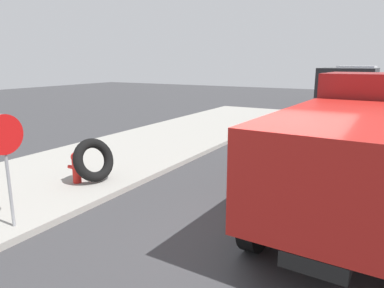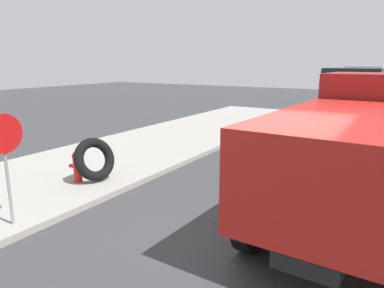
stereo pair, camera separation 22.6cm
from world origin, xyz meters
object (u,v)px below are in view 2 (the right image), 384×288
object	(u,v)px
dump_truck_red	(360,145)
dump_truck_blue	(360,94)
loose_tire	(95,159)
fire_hydrant	(78,166)
dump_truck_gray	(368,84)
stop_sign	(5,149)

from	to	relation	value
dump_truck_red	dump_truck_blue	distance (m)	12.87
dump_truck_red	dump_truck_blue	world-z (taller)	same
loose_tire	dump_truck_red	world-z (taller)	dump_truck_red
loose_tire	dump_truck_blue	xyz separation A→B (m)	(14.25, -4.79, 0.87)
fire_hydrant	dump_truck_blue	size ratio (longest dim) A/B	0.12
dump_truck_gray	loose_tire	bearing A→B (deg)	170.48
fire_hydrant	stop_sign	xyz separation A→B (m)	(-2.44, -0.92, 1.09)
stop_sign	dump_truck_red	size ratio (longest dim) A/B	0.31
loose_tire	dump_truck_blue	world-z (taller)	dump_truck_blue
loose_tire	dump_truck_gray	size ratio (longest dim) A/B	0.16
fire_hydrant	dump_truck_gray	size ratio (longest dim) A/B	0.12
fire_hydrant	dump_truck_red	distance (m)	6.87
dump_truck_red	dump_truck_blue	xyz separation A→B (m)	(12.79, 1.45, 0.00)
dump_truck_blue	dump_truck_red	bearing A→B (deg)	-173.55
loose_tire	dump_truck_blue	distance (m)	15.05
dump_truck_red	dump_truck_gray	bearing A→B (deg)	5.06
fire_hydrant	dump_truck_gray	xyz separation A→B (m)	(25.13, -4.49, 1.02)
fire_hydrant	stop_sign	bearing A→B (deg)	-159.35
dump_truck_red	dump_truck_gray	distance (m)	23.46
stop_sign	dump_truck_gray	world-z (taller)	dump_truck_gray
loose_tire	stop_sign	xyz separation A→B (m)	(-2.75, -0.60, 0.94)
dump_truck_red	dump_truck_blue	size ratio (longest dim) A/B	1.00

